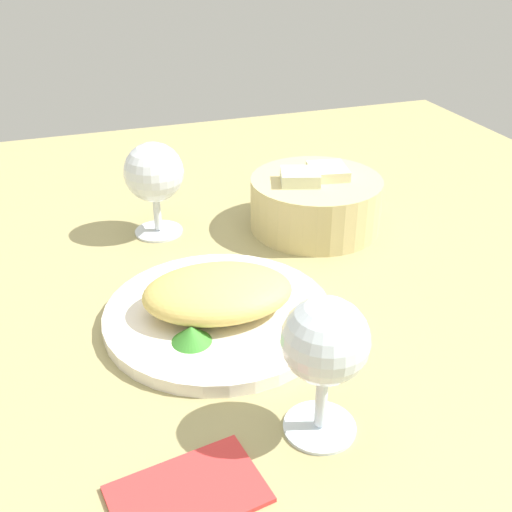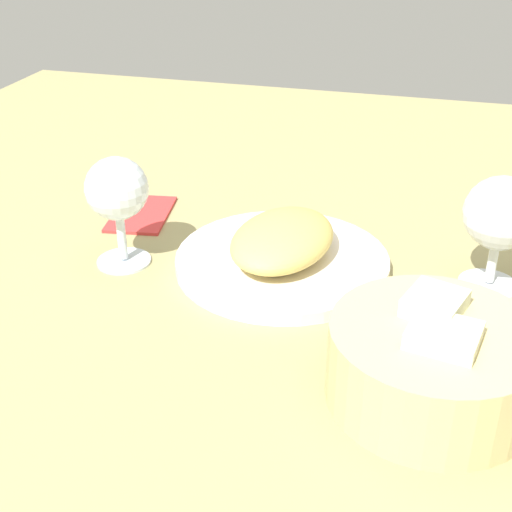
# 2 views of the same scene
# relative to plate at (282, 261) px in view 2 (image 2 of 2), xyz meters

# --- Properties ---
(ground_plane) EXTENTS (1.40, 1.40, 0.02)m
(ground_plane) POSITION_rel_plate_xyz_m (-0.02, -0.02, -0.02)
(ground_plane) COLOR tan
(plate) EXTENTS (0.24, 0.24, 0.01)m
(plate) POSITION_rel_plate_xyz_m (0.00, 0.00, 0.00)
(plate) COLOR white
(plate) RESTS_ON ground_plane
(omelette) EXTENTS (0.17, 0.13, 0.04)m
(omelette) POSITION_rel_plate_xyz_m (0.00, -0.00, 0.03)
(omelette) COLOR #D4B95E
(omelette) RESTS_ON plate
(lettuce_garnish) EXTENTS (0.04, 0.04, 0.02)m
(lettuce_garnish) POSITION_rel_plate_xyz_m (-0.04, -0.04, 0.02)
(lettuce_garnish) COLOR #398A2D
(lettuce_garnish) RESTS_ON plate
(bread_basket) EXTENTS (0.17, 0.17, 0.08)m
(bread_basket) POSITION_rel_plate_xyz_m (0.18, 0.17, 0.03)
(bread_basket) COLOR #CBB97D
(bread_basket) RESTS_ON ground_plane
(wine_glass_near) EXTENTS (0.07, 0.07, 0.12)m
(wine_glass_near) POSITION_rel_plate_xyz_m (0.04, -0.17, 0.08)
(wine_glass_near) COLOR silver
(wine_glass_near) RESTS_ON ground_plane
(wine_glass_far) EXTENTS (0.08, 0.08, 0.12)m
(wine_glass_far) POSITION_rel_plate_xyz_m (-0.02, 0.22, 0.07)
(wine_glass_far) COLOR silver
(wine_glass_far) RESTS_ON ground_plane
(folded_napkin) EXTENTS (0.12, 0.09, 0.01)m
(folded_napkin) POSITION_rel_plate_xyz_m (-0.08, -0.21, -0.00)
(folded_napkin) COLOR red
(folded_napkin) RESTS_ON ground_plane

